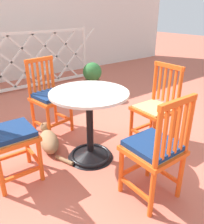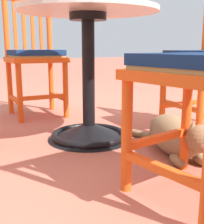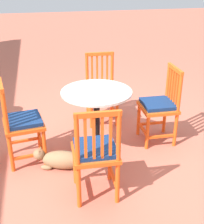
{
  "view_description": "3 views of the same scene",
  "coord_description": "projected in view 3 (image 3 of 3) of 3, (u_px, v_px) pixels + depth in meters",
  "views": [
    {
      "loc": [
        -1.26,
        -1.77,
        1.45
      ],
      "look_at": [
        0.08,
        -0.06,
        0.49
      ],
      "focal_mm": 37.8,
      "sensor_mm": 36.0,
      "label": 1
    },
    {
      "loc": [
        0.69,
        1.47,
        0.53
      ],
      "look_at": [
        -0.18,
        -0.11,
        0.13
      ],
      "focal_mm": 48.3,
      "sensor_mm": 36.0,
      "label": 2
    },
    {
      "loc": [
        -3.07,
        0.54,
        1.93
      ],
      "look_at": [
        0.04,
        -0.12,
        0.43
      ],
      "focal_mm": 49.83,
      "sensor_mm": 36.0,
      "label": 3
    }
  ],
  "objects": [
    {
      "name": "tabby_cat",
      "position": [
        59.0,
        159.0,
        3.25
      ],
      "size": [
        0.32,
        0.74,
        0.23
      ],
      "color": "#8E704C",
      "rests_on": "ground_plane"
    },
    {
      "name": "ground_plane",
      "position": [
        92.0,
        148.0,
        3.64
      ],
      "size": [
        24.0,
        24.0,
        0.0
      ],
      "primitive_type": "plane",
      "color": "#BC604C"
    },
    {
      "name": "orange_chair_facing_out",
      "position": [
        160.0,
        106.0,
        3.62
      ],
      "size": [
        0.41,
        0.41,
        0.91
      ],
      "color": "#EA5619",
      "rests_on": "ground_plane"
    },
    {
      "name": "orange_chair_near_fence",
      "position": [
        102.0,
        90.0,
        4.12
      ],
      "size": [
        0.41,
        0.41,
        0.91
      ],
      "color": "#EA5619",
      "rests_on": "ground_plane"
    },
    {
      "name": "orange_chair_at_corner",
      "position": [
        95.0,
        153.0,
        2.72
      ],
      "size": [
        0.41,
        0.41,
        0.91
      ],
      "color": "#EA5619",
      "rests_on": "ground_plane"
    },
    {
      "name": "orange_chair_by_planter",
      "position": [
        21.0,
        123.0,
        3.23
      ],
      "size": [
        0.45,
        0.45,
        0.91
      ],
      "color": "#EA5619",
      "rests_on": "ground_plane"
    },
    {
      "name": "cafe_table",
      "position": [
        97.0,
        128.0,
        3.48
      ],
      "size": [
        0.76,
        0.76,
        0.73
      ],
      "color": "black",
      "rests_on": "ground_plane"
    }
  ]
}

